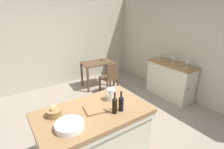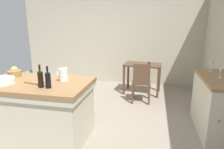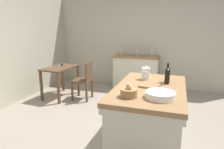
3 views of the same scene
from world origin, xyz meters
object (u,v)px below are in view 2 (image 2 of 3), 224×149
object	(u,v)px
wine_glass_left	(221,71)
wine_glass_middle	(212,64)
island_table	(38,108)
wine_bottle_dark	(48,79)
pitcher	(63,75)
wash_bowl	(2,81)
cutting_board	(38,81)
writing_desk	(142,69)
wooden_chair	(141,81)
wine_bottle_amber	(40,78)
bread_basket	(15,73)
side_cabinet	(215,105)

from	to	relation	value
wine_glass_left	wine_glass_middle	xyz separation A→B (m)	(-0.02, 0.44, 0.01)
island_table	wine_bottle_dark	world-z (taller)	wine_bottle_dark
pitcher	wash_bowl	bearing A→B (deg)	-159.46
cutting_board	wine_glass_left	world-z (taller)	wine_glass_left
wine_bottle_dark	wine_glass_left	distance (m)	2.54
island_table	writing_desk	xyz separation A→B (m)	(1.43, 2.37, 0.15)
island_table	wooden_chair	size ratio (longest dim) A/B	1.77
writing_desk	cutting_board	distance (m)	2.75
writing_desk	wooden_chair	world-z (taller)	wooden_chair
writing_desk	pitcher	bearing A→B (deg)	-114.80
wine_glass_left	wine_bottle_amber	bearing A→B (deg)	-158.97
bread_basket	wine_glass_left	distance (m)	3.23
wine_glass_middle	cutting_board	bearing A→B (deg)	-156.06
island_table	wash_bowl	size ratio (longest dim) A/B	4.54
wash_bowl	wine_glass_left	size ratio (longest dim) A/B	2.24
island_table	wine_bottle_amber	distance (m)	0.62
wine_bottle_dark	wine_glass_left	world-z (taller)	wine_bottle_dark
side_cabinet	wine_glass_left	distance (m)	0.57
side_cabinet	pitcher	distance (m)	2.44
wooden_chair	pitcher	world-z (taller)	pitcher
cutting_board	wine_bottle_amber	world-z (taller)	wine_bottle_amber
wine_glass_middle	wine_bottle_amber	bearing A→B (deg)	-150.42
wine_bottle_amber	island_table	bearing A→B (deg)	137.81
bread_basket	wine_glass_left	world-z (taller)	wine_glass_left
wine_bottle_amber	wooden_chair	bearing A→B (deg)	57.98
bread_basket	wine_bottle_amber	world-z (taller)	wine_bottle_amber
wooden_chair	pitcher	size ratio (longest dim) A/B	3.90
island_table	cutting_board	xyz separation A→B (m)	(0.04, 0.01, 0.43)
island_table	pitcher	world-z (taller)	pitcher
wash_bowl	writing_desk	bearing A→B (deg)	54.09
wooden_chair	wine_bottle_dark	distance (m)	2.30
side_cabinet	wooden_chair	distance (m)	1.59
wooden_chair	cutting_board	xyz separation A→B (m)	(-1.40, -1.72, 0.42)
side_cabinet	wine_glass_middle	size ratio (longest dim) A/B	7.33
wine_bottle_dark	wine_bottle_amber	world-z (taller)	wine_bottle_amber
island_table	pitcher	size ratio (longest dim) A/B	6.90
island_table	wooden_chair	distance (m)	2.26
island_table	wine_glass_left	bearing A→B (deg)	15.32
wine_bottle_dark	wine_glass_left	xyz separation A→B (m)	(2.36, 0.95, 0.01)
bread_basket	wine_bottle_dark	world-z (taller)	wine_bottle_dark
island_table	wine_bottle_dark	bearing A→B (deg)	-31.65
side_cabinet	wine_glass_left	xyz separation A→B (m)	(0.00, -0.01, 0.57)
wooden_chair	bread_basket	xyz separation A→B (m)	(-1.93, -1.54, 0.46)
island_table	cutting_board	size ratio (longest dim) A/B	5.60
wine_bottle_dark	cutting_board	bearing A→B (deg)	143.84
side_cabinet	bread_basket	size ratio (longest dim) A/B	6.19
cutting_board	bread_basket	bearing A→B (deg)	160.86
wash_bowl	wine_glass_left	xyz separation A→B (m)	(3.11, 0.91, 0.09)
writing_desk	pitcher	world-z (taller)	pitcher
side_cabinet	wine_glass_left	size ratio (longest dim) A/B	7.96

